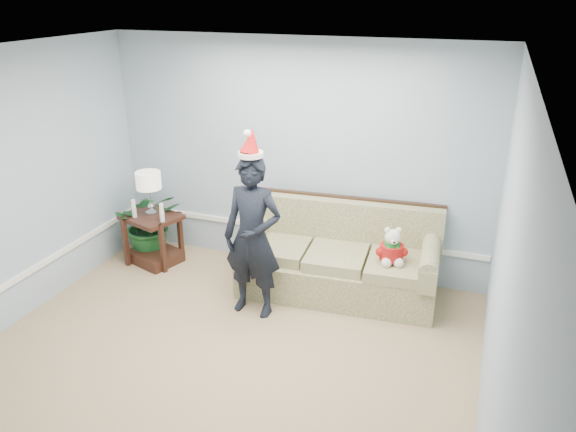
{
  "coord_description": "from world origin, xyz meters",
  "views": [
    {
      "loc": [
        2.03,
        -3.36,
        3.19
      ],
      "look_at": [
        0.25,
        1.55,
        1.03
      ],
      "focal_mm": 35.0,
      "sensor_mm": 36.0,
      "label": 1
    }
  ],
  "objects_px": {
    "side_table": "(154,244)",
    "houseplant": "(150,223)",
    "table_lamp": "(149,182)",
    "teddy_bear": "(391,250)",
    "sofa": "(339,261)",
    "man": "(253,237)"
  },
  "relations": [
    {
      "from": "sofa",
      "to": "houseplant",
      "type": "relative_size",
      "value": 2.51
    },
    {
      "from": "teddy_bear",
      "to": "table_lamp",
      "type": "bearing_deg",
      "value": 159.29
    },
    {
      "from": "sofa",
      "to": "man",
      "type": "distance_m",
      "value": 1.14
    },
    {
      "from": "table_lamp",
      "to": "teddy_bear",
      "type": "distance_m",
      "value": 2.96
    },
    {
      "from": "houseplant",
      "to": "teddy_bear",
      "type": "bearing_deg",
      "value": -4.2
    },
    {
      "from": "man",
      "to": "side_table",
      "type": "bearing_deg",
      "value": 160.93
    },
    {
      "from": "sofa",
      "to": "table_lamp",
      "type": "xyz_separation_m",
      "value": [
        -2.35,
        -0.06,
        0.67
      ]
    },
    {
      "from": "side_table",
      "to": "man",
      "type": "height_order",
      "value": "man"
    },
    {
      "from": "man",
      "to": "teddy_bear",
      "type": "distance_m",
      "value": 1.43
    },
    {
      "from": "sofa",
      "to": "table_lamp",
      "type": "height_order",
      "value": "table_lamp"
    },
    {
      "from": "side_table",
      "to": "table_lamp",
      "type": "xyz_separation_m",
      "value": [
        -0.02,
        0.04,
        0.78
      ]
    },
    {
      "from": "table_lamp",
      "to": "sofa",
      "type": "bearing_deg",
      "value": 1.4
    },
    {
      "from": "side_table",
      "to": "teddy_bear",
      "type": "xyz_separation_m",
      "value": [
        2.92,
        -0.07,
        0.43
      ]
    },
    {
      "from": "sofa",
      "to": "houseplant",
      "type": "bearing_deg",
      "value": 174.77
    },
    {
      "from": "sofa",
      "to": "side_table",
      "type": "distance_m",
      "value": 2.33
    },
    {
      "from": "man",
      "to": "sofa",
      "type": "bearing_deg",
      "value": 47.65
    },
    {
      "from": "sofa",
      "to": "table_lamp",
      "type": "relative_size",
      "value": 4.12
    },
    {
      "from": "table_lamp",
      "to": "man",
      "type": "relative_size",
      "value": 0.31
    },
    {
      "from": "sofa",
      "to": "side_table",
      "type": "height_order",
      "value": "sofa"
    },
    {
      "from": "man",
      "to": "teddy_bear",
      "type": "height_order",
      "value": "man"
    },
    {
      "from": "side_table",
      "to": "houseplant",
      "type": "bearing_deg",
      "value": 130.81
    },
    {
      "from": "side_table",
      "to": "houseplant",
      "type": "height_order",
      "value": "houseplant"
    }
  ]
}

